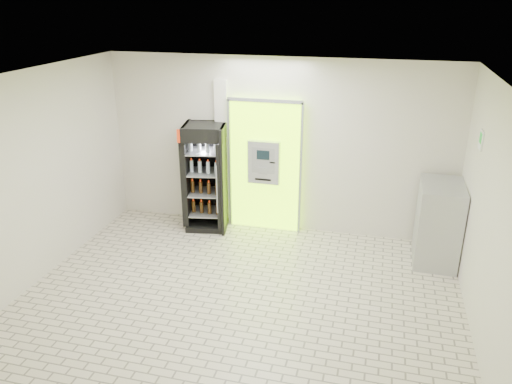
% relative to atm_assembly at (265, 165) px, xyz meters
% --- Properties ---
extents(ground, '(6.00, 6.00, 0.00)m').
position_rel_atm_assembly_xyz_m(ground, '(0.20, -2.41, -1.17)').
color(ground, beige).
rests_on(ground, ground).
extents(room_shell, '(6.00, 6.00, 6.00)m').
position_rel_atm_assembly_xyz_m(room_shell, '(0.20, -2.41, 0.67)').
color(room_shell, beige).
rests_on(room_shell, ground).
extents(atm_assembly, '(1.30, 0.24, 2.33)m').
position_rel_atm_assembly_xyz_m(atm_assembly, '(0.00, 0.00, 0.00)').
color(atm_assembly, '#99F307').
rests_on(atm_assembly, ground).
extents(pillar, '(0.22, 0.11, 2.60)m').
position_rel_atm_assembly_xyz_m(pillar, '(-0.78, 0.04, 0.13)').
color(pillar, silver).
rests_on(pillar, ground).
extents(beverage_cooler, '(0.81, 0.77, 1.89)m').
position_rel_atm_assembly_xyz_m(beverage_cooler, '(-1.00, -0.23, -0.27)').
color(beverage_cooler, black).
rests_on(beverage_cooler, ground).
extents(steel_cabinet, '(0.66, 0.96, 1.27)m').
position_rel_atm_assembly_xyz_m(steel_cabinet, '(2.87, -0.51, -0.54)').
color(steel_cabinet, '#A7AAAE').
rests_on(steel_cabinet, ground).
extents(exit_sign, '(0.02, 0.22, 0.26)m').
position_rel_atm_assembly_xyz_m(exit_sign, '(3.19, -1.01, 0.95)').
color(exit_sign, white).
rests_on(exit_sign, room_shell).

